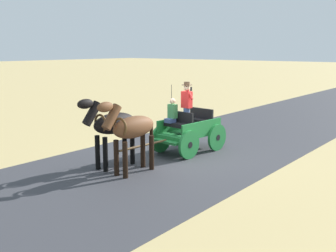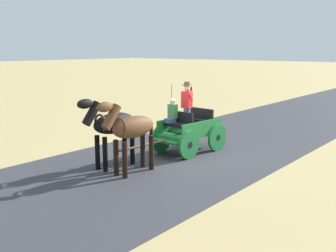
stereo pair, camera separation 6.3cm
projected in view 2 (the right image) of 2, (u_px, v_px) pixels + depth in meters
The scene contains 5 objects.
ground_plane at pixel (182, 155), 13.83m from camera, with size 200.00×200.00×0.00m, color tan.
road_surface at pixel (182, 155), 13.83m from camera, with size 6.61×160.00×0.01m, color #38383D.
horse_drawn_carriage at pixel (188, 129), 14.13m from camera, with size 1.59×4.52×2.50m.
horse_near_side at pixel (131, 129), 11.59m from camera, with size 0.60×2.13×2.21m.
horse_off_side at pixel (112, 125), 12.18m from camera, with size 0.64×2.13×2.21m.
Camera 2 is at (-8.09, 10.67, 3.61)m, focal length 43.05 mm.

